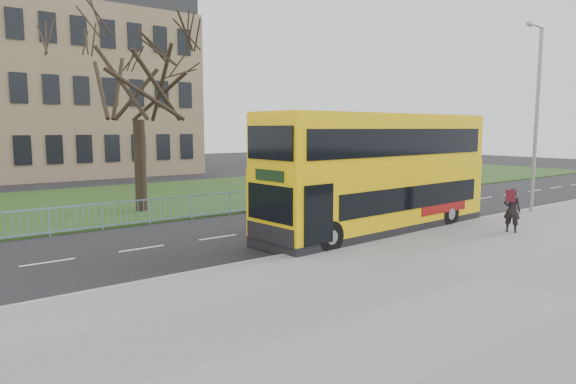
# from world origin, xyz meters

# --- Properties ---
(ground) EXTENTS (120.00, 120.00, 0.00)m
(ground) POSITION_xyz_m (0.00, 0.00, 0.00)
(ground) COLOR black
(ground) RESTS_ON ground
(pavement) EXTENTS (80.00, 10.50, 0.12)m
(pavement) POSITION_xyz_m (0.00, -6.75, 0.06)
(pavement) COLOR slate
(pavement) RESTS_ON ground
(kerb) EXTENTS (80.00, 0.20, 0.14)m
(kerb) POSITION_xyz_m (0.00, -1.55, 0.07)
(kerb) COLOR gray
(kerb) RESTS_ON ground
(grass_verge) EXTENTS (80.00, 15.40, 0.08)m
(grass_verge) POSITION_xyz_m (0.00, 14.30, 0.04)
(grass_verge) COLOR #253C16
(grass_verge) RESTS_ON ground
(guard_railing) EXTENTS (40.00, 0.12, 1.10)m
(guard_railing) POSITION_xyz_m (0.00, 6.60, 0.55)
(guard_railing) COLOR #7F9EE3
(guard_railing) RESTS_ON ground
(bare_tree) EXTENTS (7.39, 7.39, 10.56)m
(bare_tree) POSITION_xyz_m (-3.00, 10.00, 5.36)
(bare_tree) COLOR black
(bare_tree) RESTS_ON grass_verge
(civic_building) EXTENTS (30.00, 15.00, 14.00)m
(civic_building) POSITION_xyz_m (-5.00, 35.00, 7.00)
(civic_building) COLOR #857354
(civic_building) RESTS_ON ground
(yellow_bus) EXTENTS (11.09, 3.18, 4.60)m
(yellow_bus) POSITION_xyz_m (2.55, -0.51, 2.47)
(yellow_bus) COLOR yellow
(yellow_bus) RESTS_ON ground
(pedestrian) EXTENTS (0.58, 0.72, 1.71)m
(pedestrian) POSITION_xyz_m (6.21, -4.05, 0.97)
(pedestrian) COLOR black
(pedestrian) RESTS_ON pavement
(street_lamp) EXTENTS (1.83, 0.43, 8.67)m
(street_lamp) POSITION_xyz_m (11.64, -2.02, 4.87)
(street_lamp) COLOR gray
(street_lamp) RESTS_ON pavement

